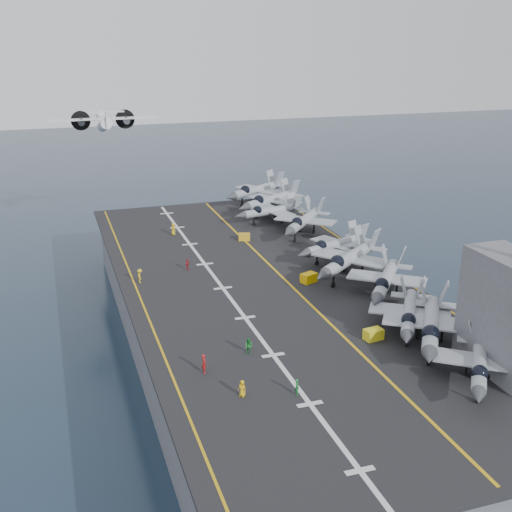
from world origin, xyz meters
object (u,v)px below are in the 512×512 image
object	(u,v)px
tow_cart_a	(373,334)
transport_plane	(104,125)
island_superstructure	(511,301)
fighter_jet_0	(480,362)

from	to	relation	value
tow_cart_a	transport_plane	world-z (taller)	transport_plane
island_superstructure	fighter_jet_0	size ratio (longest dim) A/B	0.95
island_superstructure	transport_plane	size ratio (longest dim) A/B	0.71
island_superstructure	transport_plane	xyz separation A→B (m)	(-30.41, 80.48, 8.14)
island_superstructure	transport_plane	world-z (taller)	transport_plane
transport_plane	fighter_jet_0	bearing A→B (deg)	-72.20
island_superstructure	fighter_jet_0	world-z (taller)	island_superstructure
transport_plane	island_superstructure	bearing A→B (deg)	-69.30
fighter_jet_0	tow_cart_a	world-z (taller)	fighter_jet_0
tow_cart_a	transport_plane	distance (m)	75.07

